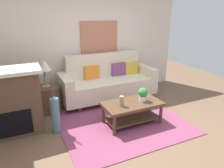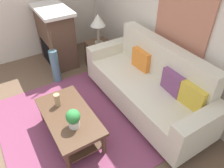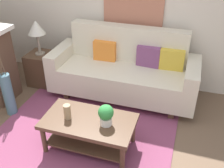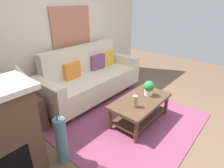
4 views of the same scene
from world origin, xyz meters
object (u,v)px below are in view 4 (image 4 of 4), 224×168
Objects in this scene: throw_pillow_orange at (72,71)px; framed_painting at (72,28)px; throw_pillow_mustard at (108,58)px; table_lamp at (17,73)px; couch at (90,79)px; coffee_table at (140,106)px; throw_pillow_plum at (97,62)px; tabletop_vase at (135,101)px; potted_plant_tabletop at (149,88)px; floor_vase at (62,141)px; side_table at (27,116)px.

throw_pillow_orange is 0.88m from framed_painting.
throw_pillow_mustard is 0.63× the size of table_lamp.
couch is 2.06× the size of coffee_table.
tabletop_vase is (-0.68, -1.46, -0.16)m from throw_pillow_plum.
potted_plant_tabletop reaches higher than coffee_table.
throw_pillow_mustard is 1.37× the size of potted_plant_tabletop.
potted_plant_tabletop is 0.46× the size of table_lamp.
throw_pillow_orange is at bearing 91.25° from tabletop_vase.
couch is 1.54m from table_lamp.
couch is 6.28× the size of throw_pillow_orange.
potted_plant_tabletop is at bearing -70.65° from throw_pillow_orange.
floor_vase is at bearing -134.20° from throw_pillow_orange.
table_lamp is 1.58m from framed_painting.
throw_pillow_orange reaches higher than potted_plant_tabletop.
throw_pillow_plum is 0.64× the size of side_table.
throw_pillow_orange is 1.47m from tabletop_vase.
throw_pillow_mustard is 1.07m from framed_painting.
potted_plant_tabletop is 1.63m from floor_vase.
throw_pillow_plum is 0.38× the size of framed_painting.
tabletop_vase is at bearing -17.02° from floor_vase.
side_table is 0.92m from floor_vase.
potted_plant_tabletop is 0.28× the size of framed_painting.
floor_vase is at bearing 167.82° from coffee_table.
framed_painting is at bearing 94.75° from potted_plant_tabletop.
framed_painting reaches higher than tabletop_vase.
throw_pillow_orange is at bearing 10.44° from table_lamp.
tabletop_vase is at bearing -48.67° from side_table.
tabletop_vase reaches higher than coffee_table.
throw_pillow_plum is at bearing 73.14° from coffee_table.
throw_pillow_mustard is 2.17m from table_lamp.
potted_plant_tabletop is at bearing -111.48° from throw_pillow_mustard.
coffee_table is 0.33m from tabletop_vase.
table_lamp reaches higher than side_table.
throw_pillow_plum is 0.35m from throw_pillow_mustard.
couch is at bearing 76.44° from tabletop_vase.
throw_pillow_plum is 1.90× the size of tabletop_vase.
tabletop_vase reaches higher than side_table.
couch is at bearing 86.70° from coffee_table.
throw_pillow_orange is 0.71m from throw_pillow_plum.
table_lamp is at bearing -159.34° from framed_painting.
throw_pillow_plum is 0.33× the size of coffee_table.
tabletop_vase is (0.03, -1.46, -0.16)m from throw_pillow_orange.
throw_pillow_plum reaches higher than potted_plant_tabletop.
couch is 4.04× the size of side_table.
throw_pillow_plum is at bearing 180.00° from throw_pillow_mustard.
table_lamp is 0.60× the size of framed_painting.
coffee_table is (0.28, -1.41, -0.37)m from throw_pillow_orange.
tabletop_vase is 2.03m from framed_painting.
throw_pillow_orange is 1.90× the size of tabletop_vase.
couch is 1.31m from potted_plant_tabletop.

